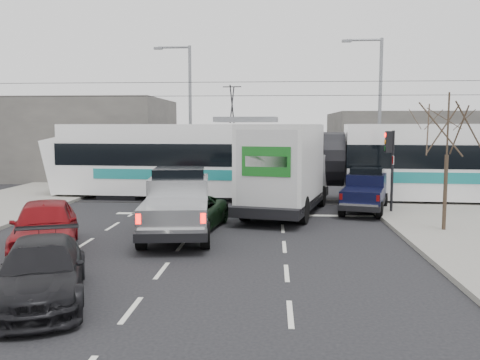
# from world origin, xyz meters

# --- Properties ---
(ground) EXTENTS (120.00, 120.00, 0.00)m
(ground) POSITION_xyz_m (0.00, 0.00, 0.00)
(ground) COLOR black
(ground) RESTS_ON ground
(rails) EXTENTS (60.00, 1.60, 0.03)m
(rails) POSITION_xyz_m (0.00, 10.00, 0.01)
(rails) COLOR #33302D
(rails) RESTS_ON ground
(building_left) EXTENTS (14.00, 10.00, 6.00)m
(building_left) POSITION_xyz_m (-14.00, 22.00, 3.00)
(building_left) COLOR slate
(building_left) RESTS_ON ground
(building_right) EXTENTS (12.00, 10.00, 5.00)m
(building_right) POSITION_xyz_m (12.00, 24.00, 2.50)
(building_right) COLOR slate
(building_right) RESTS_ON ground
(bare_tree) EXTENTS (2.40, 2.40, 5.00)m
(bare_tree) POSITION_xyz_m (7.60, 2.50, 3.79)
(bare_tree) COLOR #47382B
(bare_tree) RESTS_ON ground
(traffic_signal) EXTENTS (0.44, 0.44, 3.60)m
(traffic_signal) POSITION_xyz_m (6.47, 6.50, 2.74)
(traffic_signal) COLOR black
(traffic_signal) RESTS_ON ground
(street_lamp_near) EXTENTS (2.38, 0.25, 9.00)m
(street_lamp_near) POSITION_xyz_m (7.31, 14.00, 5.11)
(street_lamp_near) COLOR slate
(street_lamp_near) RESTS_ON ground
(street_lamp_far) EXTENTS (2.38, 0.25, 9.00)m
(street_lamp_far) POSITION_xyz_m (-4.19, 16.00, 5.11)
(street_lamp_far) COLOR slate
(street_lamp_far) RESTS_ON ground
(catenary) EXTENTS (60.00, 0.20, 7.00)m
(catenary) POSITION_xyz_m (0.00, 10.00, 3.88)
(catenary) COLOR black
(catenary) RESTS_ON ground
(tram) EXTENTS (29.66, 5.05, 6.03)m
(tram) POSITION_xyz_m (4.40, 10.51, 2.14)
(tram) COLOR white
(tram) RESTS_ON ground
(silver_pickup) EXTENTS (2.97, 6.69, 2.35)m
(silver_pickup) POSITION_xyz_m (-2.16, 1.92, 1.17)
(silver_pickup) COLOR black
(silver_pickup) RESTS_ON ground
(box_truck) EXTENTS (4.59, 8.44, 4.01)m
(box_truck) POSITION_xyz_m (1.86, 6.33, 1.98)
(box_truck) COLOR black
(box_truck) RESTS_ON ground
(navy_pickup) EXTENTS (2.93, 4.99, 1.98)m
(navy_pickup) POSITION_xyz_m (5.58, 7.29, 0.98)
(navy_pickup) COLOR black
(navy_pickup) RESTS_ON ground
(green_car) EXTENTS (2.75, 4.87, 1.28)m
(green_car) POSITION_xyz_m (-1.84, 2.45, 0.64)
(green_car) COLOR black
(green_car) RESTS_ON ground
(red_car) EXTENTS (3.50, 5.16, 1.63)m
(red_car) POSITION_xyz_m (-5.88, -0.96, 0.82)
(red_car) COLOR maroon
(red_car) RESTS_ON ground
(dark_car) EXTENTS (3.39, 5.02, 1.35)m
(dark_car) POSITION_xyz_m (-3.89, -5.53, 0.68)
(dark_car) COLOR black
(dark_car) RESTS_ON ground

